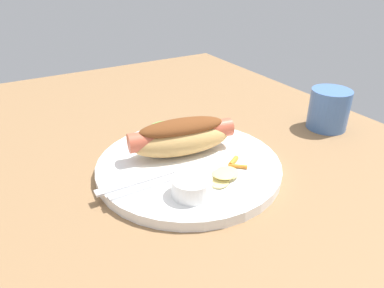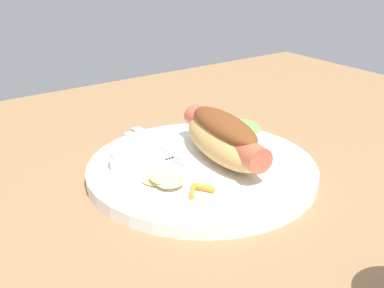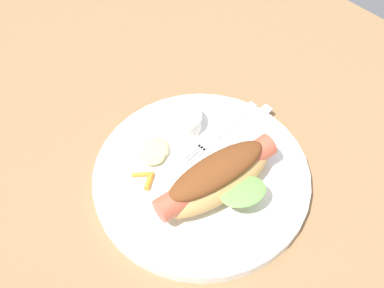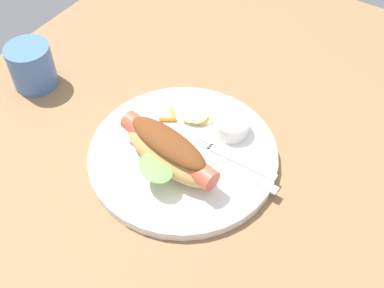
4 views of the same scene
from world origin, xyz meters
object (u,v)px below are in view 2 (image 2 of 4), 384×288
sauce_ramekin (133,158)px  carrot_garnish (199,189)px  hot_dog (223,137)px  chips_pile (164,180)px  plate (202,169)px  knife (158,143)px  fork (152,149)px

sauce_ramekin → carrot_garnish: bearing=-72.1°
hot_dog → chips_pile: (-9.85, -1.43, -2.49)cm
plate → knife: 8.74cm
sauce_ramekin → chips_pile: bearing=-82.3°
hot_dog → sauce_ramekin: bearing=-103.0°
plate → sauce_ramekin: (-7.71, 3.97, 2.10)cm
fork → knife: 2.20cm
hot_dog → fork: 10.20cm
hot_dog → knife: bearing=-145.7°
plate → hot_dog: size_ratio=1.65×
chips_pile → carrot_garnish: (2.35, -3.85, -0.25)cm
fork → chips_pile: chips_pile is taller
hot_dog → carrot_garnish: size_ratio=4.87×
carrot_garnish → chips_pile: bearing=121.4°
sauce_ramekin → plate: bearing=-27.2°
hot_dog → knife: 10.40cm
hot_dog → chips_pile: hot_dog is taller
hot_dog → plate: bearing=-89.5°
fork → hot_dog: bearing=36.4°
plate → knife: bearing=98.0°
sauce_ramekin → chips_pile: size_ratio=0.85×
plate → hot_dog: (2.94, -0.48, 3.90)cm
hot_dog → sauce_ramekin: (-10.65, 4.45, -1.80)cm
plate → fork: size_ratio=1.99×
fork → knife: (1.78, 1.30, -0.02)cm
hot_dog → knife: hot_dog is taller
plate → carrot_garnish: carrot_garnish is taller
knife → fork: bearing=-53.3°
sauce_ramekin → knife: 8.06cm
fork → carrot_garnish: size_ratio=4.04×
plate → chips_pile: (-6.92, -1.90, 1.41)cm
hot_dog → fork: (-5.93, 7.78, -2.90)cm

